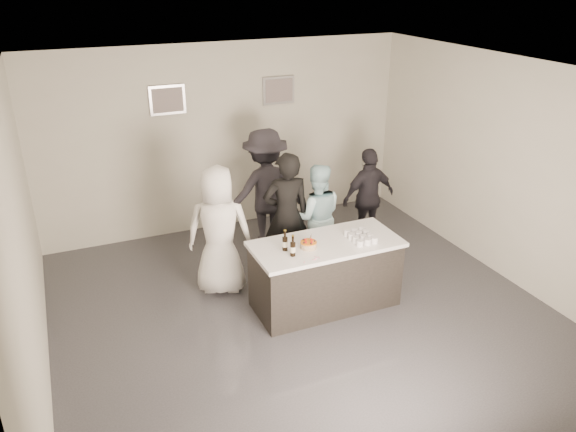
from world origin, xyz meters
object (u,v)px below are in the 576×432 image
object	(u,v)px
cake	(309,245)
person_main_blue	(316,217)
bar_counter	(325,274)
person_guest_right	(368,197)
beer_bottle_b	(293,246)
person_main_black	(286,215)
beer_bottle_a	(285,240)
person_guest_back	(265,190)
person_guest_left	(219,231)

from	to	relation	value
cake	person_main_blue	size ratio (longest dim) A/B	0.13
bar_counter	person_guest_right	world-z (taller)	person_guest_right
beer_bottle_b	person_guest_right	bearing A→B (deg)	37.75
bar_counter	person_main_black	size ratio (longest dim) A/B	1.03
beer_bottle_a	person_guest_right	xyz separation A→B (m)	(1.96, 1.33, -0.25)
beer_bottle_a	person_guest_back	bearing A→B (deg)	75.79
cake	beer_bottle_b	size ratio (longest dim) A/B	0.78
bar_counter	cake	world-z (taller)	cake
person_guest_right	person_guest_left	bearing A→B (deg)	4.92
person_main_black	person_guest_back	bearing A→B (deg)	-84.99
beer_bottle_b	person_guest_left	bearing A→B (deg)	119.09
person_main_blue	person_guest_back	world-z (taller)	person_guest_back
bar_counter	person_guest_left	world-z (taller)	person_guest_left
person_main_black	person_guest_left	xyz separation A→B (m)	(-0.98, -0.05, -0.03)
beer_bottle_b	person_guest_back	size ratio (longest dim) A/B	0.14
person_guest_back	person_main_blue	bearing A→B (deg)	114.33
beer_bottle_b	person_guest_back	world-z (taller)	person_guest_back
cake	person_guest_back	distance (m)	1.92
beer_bottle_b	person_main_blue	world-z (taller)	person_main_blue
beer_bottle_a	beer_bottle_b	size ratio (longest dim) A/B	1.00
person_guest_left	person_guest_right	bearing A→B (deg)	-147.91
bar_counter	beer_bottle_b	distance (m)	0.80
beer_bottle_b	person_guest_right	world-z (taller)	person_guest_right
cake	beer_bottle_a	distance (m)	0.31
person_guest_right	person_main_black	bearing A→B (deg)	9.12
person_main_blue	person_guest_right	distance (m)	1.11
person_guest_left	person_guest_right	distance (m)	2.56
beer_bottle_a	person_guest_left	size ratio (longest dim) A/B	0.15
person_guest_left	person_guest_back	distance (m)	1.41
person_main_blue	person_guest_back	bearing A→B (deg)	-45.18
cake	bar_counter	bearing A→B (deg)	9.59
bar_counter	beer_bottle_a	world-z (taller)	beer_bottle_a
person_main_blue	beer_bottle_b	bearing A→B (deg)	71.05
bar_counter	person_main_black	xyz separation A→B (m)	(-0.13, 0.95, 0.45)
beer_bottle_b	person_main_black	world-z (taller)	person_main_black
person_main_black	beer_bottle_b	bearing A→B (deg)	78.45
person_guest_right	cake	bearing A→B (deg)	34.46
bar_counter	beer_bottle_a	xyz separation A→B (m)	(-0.55, 0.01, 0.58)
beer_bottle_a	person_guest_back	xyz separation A→B (m)	(0.47, 1.86, -0.09)
person_main_blue	person_guest_back	xyz separation A→B (m)	(-0.43, 0.87, 0.16)
person_main_blue	person_guest_left	world-z (taller)	person_guest_left
person_guest_back	beer_bottle_a	bearing A→B (deg)	73.57
cake	person_guest_right	size ratio (longest dim) A/B	0.13
person_guest_right	person_guest_back	world-z (taller)	person_guest_back
beer_bottle_a	person_guest_left	xyz separation A→B (m)	(-0.55, 0.89, -0.16)
beer_bottle_a	person_main_blue	distance (m)	1.36
cake	person_guest_back	size ratio (longest dim) A/B	0.11
beer_bottle_a	person_guest_back	size ratio (longest dim) A/B	0.14
person_main_blue	person_guest_left	distance (m)	1.47
person_guest_left	beer_bottle_a	bearing A→B (deg)	144.11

